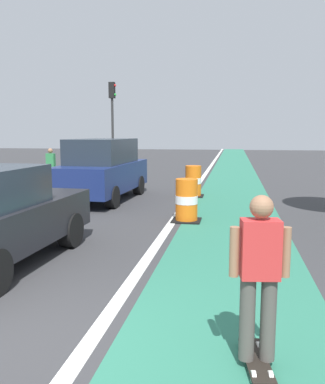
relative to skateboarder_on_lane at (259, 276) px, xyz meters
The scene contains 9 objects.
ground_plane 2.81m from the skateboarder_on_lane, behind, with size 100.00×100.00×0.00m, color #38383A.
bike_lane_strip 12.13m from the skateboarder_on_lane, 91.21° to the left, with size 2.50×80.00×0.01m, color #2D755B.
lane_divider_stripe 12.25m from the skateboarder_on_lane, 98.26° to the left, with size 0.20×80.00×0.01m, color silver.
skateboarder_on_lane is the anchor object (origin of this frame).
parked_suv_second 10.35m from the skateboarder_on_lane, 116.13° to the left, with size 2.09×4.68×2.04m.
traffic_barrel_front 6.58m from the skateboarder_on_lane, 102.44° to the left, with size 0.73×0.73×1.09m.
traffic_barrel_mid 10.67m from the skateboarder_on_lane, 98.90° to the left, with size 0.73×0.73×1.09m.
traffic_light_corner 20.95m from the skateboarder_on_lane, 110.40° to the left, with size 0.41×0.32×5.10m.
pedestrian_crossing 14.14m from the skateboarder_on_lane, 122.65° to the left, with size 0.34×0.20×1.61m.
Camera 1 is at (2.39, -3.90, 2.26)m, focal length 38.35 mm.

